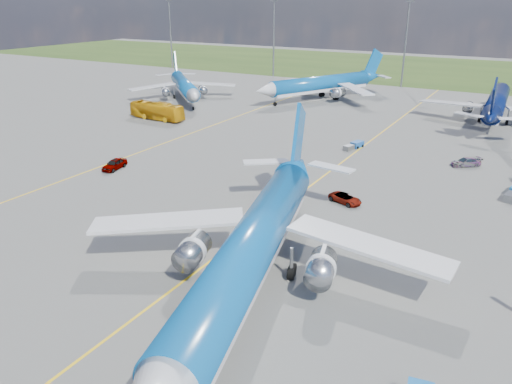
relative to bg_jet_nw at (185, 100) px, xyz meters
The scene contains 13 objects.
ground 82.52m from the bg_jet_nw, 52.32° to the right, with size 400.00×400.00×0.00m, color #5B5B58.
grass_strip 98.58m from the bg_jet_nw, 59.22° to the left, with size 400.00×80.00×0.01m, color #2D4719.
taxiway_lines 63.06m from the bg_jet_nw, 36.61° to the right, with size 60.25×160.00×0.02m.
floodlight_masts 76.21m from the bg_jet_nw, 36.48° to the left, with size 202.20×0.50×22.70m.
bg_jet_nw is the anchor object (origin of this frame).
bg_jet_nnw 32.73m from the bg_jet_nw, 30.50° to the left, with size 31.22×40.97×10.73m, color #0B58A1, non-canonical shape.
bg_jet_n 68.55m from the bg_jet_nw, 11.44° to the left, with size 30.59×40.15×10.52m, color #07133F, non-canonical shape.
main_airliner 85.86m from the bg_jet_nw, 48.94° to the right, with size 34.62×45.44×11.90m, color #0B58A1, non-canonical shape.
apron_bus 21.00m from the bg_jet_nw, 68.11° to the right, with size 2.90×12.39×3.45m, color #D8990C.
service_car_a 52.28m from the bg_jet_nw, 63.76° to the right, with size 1.76×4.38×1.49m, color #999999.
service_car_b 70.63m from the bg_jet_nw, 36.95° to the right, with size 1.92×4.17×1.16m, color #999999.
service_car_c 69.87m from the bg_jet_nw, 16.90° to the right, with size 1.78×4.38×1.27m, color #999999.
baggage_tug_c 53.19m from the bg_jet_nw, 21.54° to the right, with size 2.25×4.55×0.99m.
Camera 1 is at (24.21, -30.65, 23.12)m, focal length 35.00 mm.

